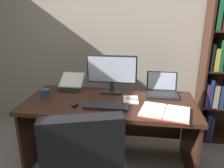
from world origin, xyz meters
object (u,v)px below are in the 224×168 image
at_px(coffee_mug, 46,93).
at_px(monitor, 112,74).
at_px(notepad, 131,100).
at_px(keyboard, 106,106).
at_px(desk, 111,115).
at_px(reading_stand_with_book, 72,82).
at_px(laptop, 162,90).
at_px(pen, 133,99).
at_px(computer_mouse, 75,104).
at_px(open_binder, 165,112).

bearing_deg(coffee_mug, monitor, 20.13).
distance_m(notepad, coffee_mug, 0.89).
bearing_deg(keyboard, monitor, 90.00).
height_order(desk, keyboard, keyboard).
bearing_deg(reading_stand_with_book, coffee_mug, -120.35).
distance_m(laptop, pen, 0.37).
relative_size(keyboard, pen, 3.00).
distance_m(keyboard, reading_stand_with_book, 0.68).
bearing_deg(monitor, keyboard, -90.00).
xyz_separation_m(laptop, computer_mouse, (-0.84, -0.41, -0.03)).
relative_size(reading_stand_with_book, pen, 2.03).
bearing_deg(reading_stand_with_book, laptop, -3.73).
xyz_separation_m(desk, laptop, (0.53, 0.18, 0.24)).
bearing_deg(pen, keyboard, -139.84).
height_order(computer_mouse, coffee_mug, coffee_mug).
bearing_deg(coffee_mug, notepad, 2.50).
distance_m(desk, notepad, 0.29).
height_order(desk, monitor, monitor).
bearing_deg(desk, laptop, 18.46).
height_order(laptop, pen, laptop).
height_order(reading_stand_with_book, open_binder, reading_stand_with_book).
relative_size(keyboard, notepad, 2.00).
xyz_separation_m(desk, reading_stand_with_book, (-0.49, 0.24, 0.27)).
relative_size(computer_mouse, coffee_mug, 1.10).
bearing_deg(notepad, keyboard, -137.39).
bearing_deg(pen, coffee_mug, -177.56).
bearing_deg(reading_stand_with_book, open_binder, -27.26).
bearing_deg(monitor, computer_mouse, -126.29).
bearing_deg(laptop, keyboard, -143.10).
bearing_deg(notepad, monitor, 137.34).
bearing_deg(computer_mouse, pen, 20.64).
xyz_separation_m(laptop, coffee_mug, (-1.21, -0.24, -0.01)).
xyz_separation_m(keyboard, coffee_mug, (-0.66, 0.17, 0.03)).
bearing_deg(reading_stand_with_book, notepad, -21.04).
bearing_deg(desk, coffee_mug, -174.50).
xyz_separation_m(laptop, keyboard, (-0.54, -0.41, -0.04)).
height_order(keyboard, pen, keyboard).
bearing_deg(monitor, notepad, -42.66).
distance_m(desk, open_binder, 0.63).
height_order(desk, coffee_mug, coffee_mug).
bearing_deg(open_binder, monitor, 151.67).
distance_m(monitor, open_binder, 0.73).
height_order(desk, laptop, laptop).
xyz_separation_m(computer_mouse, open_binder, (0.84, -0.05, -0.01)).
distance_m(keyboard, coffee_mug, 0.68).
bearing_deg(notepad, pen, 0.00).
distance_m(keyboard, computer_mouse, 0.30).
bearing_deg(notepad, desk, 172.88).
xyz_separation_m(desk, open_binder, (0.53, -0.28, 0.21)).
distance_m(desk, pen, 0.31).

